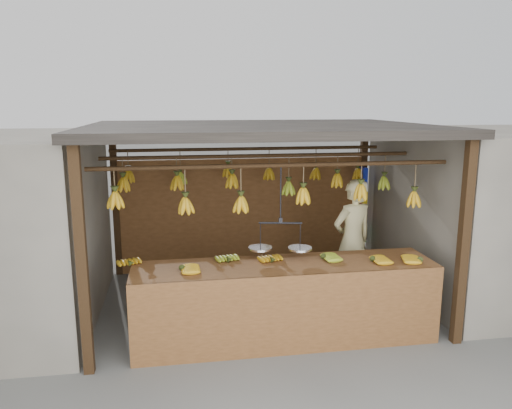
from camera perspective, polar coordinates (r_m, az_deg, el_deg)
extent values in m
plane|color=#5B5B57|center=(6.93, 0.41, -11.08)|extent=(80.00, 80.00, 0.00)
cube|color=black|center=(5.12, -19.28, -6.39)|extent=(0.10, 0.10, 2.30)
cube|color=black|center=(5.91, 22.61, -4.26)|extent=(0.10, 0.10, 2.30)
cube|color=black|center=(8.00, -15.73, 0.18)|extent=(0.10, 0.10, 2.30)
cube|color=black|center=(8.53, 12.03, 1.05)|extent=(0.10, 0.10, 2.30)
cube|color=black|center=(6.40, 0.44, 8.70)|extent=(4.30, 3.30, 0.10)
cylinder|color=black|center=(5.46, 2.23, 4.49)|extent=(4.00, 0.05, 0.05)
cylinder|color=black|center=(6.43, 0.44, 5.59)|extent=(4.00, 0.05, 0.05)
cylinder|color=black|center=(7.41, -0.89, 6.39)|extent=(4.00, 0.05, 0.05)
cube|color=brown|center=(8.08, -1.39, -1.09)|extent=(4.00, 0.06, 1.80)
cube|color=slate|center=(8.00, 26.74, -0.63)|extent=(3.00, 3.00, 2.30)
cube|color=brown|center=(5.64, 3.33, -7.19)|extent=(3.40, 0.75, 0.08)
cube|color=brown|center=(5.44, 4.17, -12.54)|extent=(3.40, 0.04, 0.90)
cube|color=black|center=(5.39, -13.21, -13.56)|extent=(0.07, 0.07, 0.82)
cube|color=black|center=(6.06, 19.20, -11.04)|extent=(0.07, 0.07, 0.82)
cube|color=black|center=(5.99, -12.82, -10.91)|extent=(0.07, 0.07, 0.82)
cube|color=black|center=(6.59, 16.48, -8.98)|extent=(0.07, 0.07, 0.82)
ellipsoid|color=#BE8914|center=(5.69, -14.07, -6.60)|extent=(0.25, 0.29, 0.06)
ellipsoid|color=#BE8914|center=(5.40, -8.45, -7.36)|extent=(0.25, 0.19, 0.06)
ellipsoid|color=#92A523|center=(5.66, -3.01, -6.37)|extent=(0.23, 0.28, 0.06)
ellipsoid|color=#BE8914|center=(5.64, 2.00, -6.40)|extent=(0.23, 0.27, 0.06)
ellipsoid|color=#92A523|center=(5.78, 7.80, -6.06)|extent=(0.25, 0.20, 0.06)
ellipsoid|color=#BE8914|center=(5.80, 13.28, -6.22)|extent=(0.24, 0.18, 0.06)
ellipsoid|color=#BE8914|center=(5.96, 18.18, -6.00)|extent=(0.28, 0.24, 0.06)
ellipsoid|color=#BE8914|center=(5.44, -15.77, 0.48)|extent=(0.16, 0.16, 0.28)
ellipsoid|color=#BE8914|center=(5.45, -8.03, -0.13)|extent=(0.16, 0.16, 0.28)
ellipsoid|color=#BE8914|center=(5.48, -1.73, 0.00)|extent=(0.16, 0.16, 0.28)
ellipsoid|color=#BE8914|center=(5.57, 5.40, 0.97)|extent=(0.16, 0.16, 0.28)
ellipsoid|color=#BE8914|center=(5.83, 11.86, 1.39)|extent=(0.16, 0.16, 0.28)
ellipsoid|color=#BE8914|center=(6.09, 17.60, 0.58)|extent=(0.16, 0.16, 0.28)
ellipsoid|color=#BE8914|center=(6.45, -14.92, 2.23)|extent=(0.16, 0.16, 0.28)
ellipsoid|color=#BE8914|center=(6.36, -9.01, 2.45)|extent=(0.16, 0.16, 0.28)
ellipsoid|color=#BE8914|center=(6.46, -2.76, 2.68)|extent=(0.16, 0.16, 0.28)
ellipsoid|color=#92A523|center=(6.57, 3.74, 1.85)|extent=(0.16, 0.16, 0.28)
ellipsoid|color=#BE8914|center=(6.74, 9.25, 2.73)|extent=(0.16, 0.16, 0.28)
ellipsoid|color=#92A523|center=(7.01, 14.42, 2.41)|extent=(0.16, 0.16, 0.28)
ellipsoid|color=#BE8914|center=(7.39, -14.34, 3.14)|extent=(0.16, 0.16, 0.28)
ellipsoid|color=#92A523|center=(7.37, -8.60, 2.99)|extent=(0.16, 0.16, 0.28)
ellipsoid|color=#BE8914|center=(7.45, -3.20, 3.85)|extent=(0.16, 0.16, 0.28)
ellipsoid|color=#BE8914|center=(7.50, 1.50, 3.53)|extent=(0.16, 0.16, 0.28)
ellipsoid|color=#BE8914|center=(7.73, 6.82, 3.51)|extent=(0.16, 0.16, 0.28)
ellipsoid|color=#BE8914|center=(7.93, 11.54, 3.40)|extent=(0.16, 0.16, 0.28)
cylinder|color=black|center=(5.52, 2.84, 1.16)|extent=(0.02, 0.02, 0.65)
cylinder|color=black|center=(5.59, 2.81, -2.12)|extent=(0.48, 0.12, 0.02)
cylinder|color=silver|center=(5.66, 0.50, -5.06)|extent=(0.26, 0.26, 0.02)
cylinder|color=silver|center=(5.67, 5.05, -5.08)|extent=(0.26, 0.26, 0.02)
imported|color=beige|center=(6.87, 10.94, -4.09)|extent=(0.71, 0.58, 1.68)
cube|color=#1426BF|center=(8.32, 12.11, 3.04)|extent=(0.08, 0.26, 0.34)
cube|color=yellow|center=(8.38, 12.00, 0.47)|extent=(0.08, 0.26, 0.34)
cube|color=red|center=(8.42, 11.94, -0.87)|extent=(0.08, 0.26, 0.34)
cube|color=#199926|center=(8.49, 11.86, -2.96)|extent=(0.08, 0.26, 0.34)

